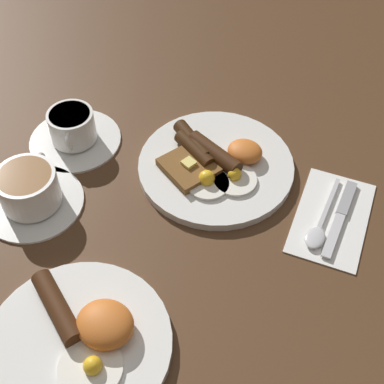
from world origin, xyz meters
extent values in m
plane|color=#4C301C|center=(0.00, 0.00, 0.00)|extent=(3.00, 3.00, 0.00)
cylinder|color=white|center=(0.00, 0.00, 0.01)|extent=(0.27, 0.27, 0.01)
cylinder|color=white|center=(-0.05, 0.02, 0.02)|extent=(0.07, 0.07, 0.01)
sphere|color=yellow|center=(-0.04, 0.02, 0.03)|extent=(0.02, 0.02, 0.02)
cylinder|color=white|center=(-0.01, 0.05, 0.02)|extent=(0.07, 0.07, 0.01)
sphere|color=yellow|center=(-0.01, 0.05, 0.03)|extent=(0.03, 0.03, 0.03)
ellipsoid|color=orange|center=(-0.04, -0.04, 0.03)|extent=(0.06, 0.05, 0.03)
cylinder|color=#331C0A|center=(0.05, -0.02, 0.03)|extent=(0.09, 0.07, 0.03)
cylinder|color=#361D0B|center=(0.04, 0.00, 0.03)|extent=(0.09, 0.06, 0.03)
cylinder|color=#3C200E|center=(0.01, -0.01, 0.03)|extent=(0.11, 0.06, 0.03)
cube|color=brown|center=(0.03, 0.04, 0.02)|extent=(0.11, 0.11, 0.01)
cube|color=#F4E072|center=(0.03, 0.04, 0.03)|extent=(0.03, 0.03, 0.01)
cylinder|color=white|center=(0.02, 0.38, 0.01)|extent=(0.25, 0.25, 0.01)
cylinder|color=white|center=(-0.02, 0.40, 0.02)|extent=(0.08, 0.08, 0.01)
sphere|color=yellow|center=(-0.02, 0.40, 0.03)|extent=(0.02, 0.02, 0.02)
ellipsoid|color=orange|center=(-0.01, 0.34, 0.03)|extent=(0.08, 0.07, 0.04)
cylinder|color=#3F2210|center=(0.07, 0.35, 0.03)|extent=(0.11, 0.08, 0.03)
cylinder|color=white|center=(0.26, 0.06, 0.00)|extent=(0.16, 0.16, 0.01)
cylinder|color=white|center=(0.26, 0.06, 0.04)|extent=(0.08, 0.08, 0.06)
cylinder|color=#9E7047|center=(0.26, 0.06, 0.06)|extent=(0.07, 0.07, 0.00)
torus|color=white|center=(0.24, 0.09, 0.04)|extent=(0.03, 0.04, 0.04)
cylinder|color=white|center=(0.23, 0.21, 0.00)|extent=(0.16, 0.16, 0.01)
cylinder|color=white|center=(0.23, 0.21, 0.04)|extent=(0.10, 0.10, 0.06)
cylinder|color=#9E7047|center=(0.23, 0.21, 0.07)|extent=(0.08, 0.08, 0.00)
torus|color=white|center=(0.24, 0.16, 0.04)|extent=(0.02, 0.04, 0.04)
cube|color=white|center=(-0.21, 0.01, 0.00)|extent=(0.13, 0.20, 0.01)
cube|color=silver|center=(-0.22, 0.05, 0.01)|extent=(0.02, 0.09, 0.00)
cube|color=#9E9EA3|center=(-0.22, -0.04, 0.01)|extent=(0.02, 0.07, 0.01)
ellipsoid|color=silver|center=(-0.20, 0.06, 0.01)|extent=(0.03, 0.04, 0.01)
cube|color=silver|center=(-0.20, -0.01, 0.01)|extent=(0.01, 0.11, 0.00)
camera|label=1|loc=(-0.26, 0.57, 0.68)|focal=50.00mm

